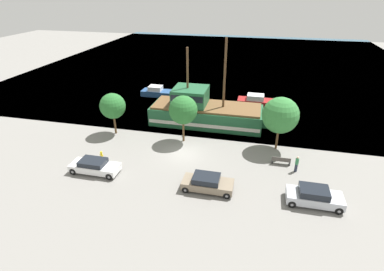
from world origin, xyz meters
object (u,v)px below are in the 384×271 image
(parked_car_curb_mid, at_px, (207,183))
(bench_promenade_east, at_px, (281,160))
(fire_hydrant, at_px, (101,154))
(parked_car_curb_rear, at_px, (95,166))
(moored_boat_dockside, at_px, (157,92))
(parked_car_curb_front, at_px, (314,196))
(moored_boat_outer, at_px, (258,101))
(pirate_ship, at_px, (205,111))
(pedestrian_walking_near, at_px, (297,164))

(parked_car_curb_mid, bearing_deg, bench_promenade_east, 41.66)
(fire_hydrant, bearing_deg, parked_car_curb_rear, -74.50)
(moored_boat_dockside, relative_size, bench_promenade_east, 2.86)
(parked_car_curb_front, bearing_deg, moored_boat_outer, 103.64)
(bench_promenade_east, bearing_deg, parked_car_curb_rear, -162.50)
(parked_car_curb_front, bearing_deg, fire_hydrant, 172.36)
(pirate_ship, bearing_deg, parked_car_curb_mid, -78.15)
(pirate_ship, distance_m, fire_hydrant, 14.21)
(parked_car_curb_front, bearing_deg, parked_car_curb_rear, 179.59)
(bench_promenade_east, bearing_deg, moored_boat_dockside, 138.01)
(pedestrian_walking_near, bearing_deg, moored_boat_outer, 103.91)
(moored_boat_outer, xyz_separation_m, parked_car_curb_front, (5.30, -21.84, 0.12))
(pirate_ship, relative_size, parked_car_curb_mid, 3.45)
(parked_car_curb_rear, height_order, bench_promenade_east, parked_car_curb_rear)
(moored_boat_dockside, xyz_separation_m, pedestrian_walking_near, (20.29, -18.04, 0.25))
(parked_car_curb_mid, distance_m, fire_hydrant, 12.13)
(pirate_ship, xyz_separation_m, pedestrian_walking_near, (10.77, -9.13, -0.81))
(pirate_ship, xyz_separation_m, moored_boat_outer, (6.52, 8.03, -1.03))
(moored_boat_dockside, distance_m, parked_car_curb_mid, 25.98)
(parked_car_curb_rear, distance_m, bench_promenade_east, 18.40)
(moored_boat_outer, bearing_deg, parked_car_curb_front, -76.36)
(fire_hydrant, bearing_deg, moored_boat_outer, 51.10)
(parked_car_curb_mid, bearing_deg, pirate_ship, 101.85)
(parked_car_curb_mid, distance_m, pedestrian_walking_near, 9.19)
(bench_promenade_east, bearing_deg, moored_boat_outer, 100.14)
(pirate_ship, bearing_deg, parked_car_curb_front, -49.44)
(moored_boat_outer, bearing_deg, parked_car_curb_rear, -124.04)
(moored_boat_dockside, height_order, fire_hydrant, moored_boat_dockside)
(moored_boat_outer, height_order, bench_promenade_east, moored_boat_outer)
(pirate_ship, relative_size, fire_hydrant, 20.16)
(parked_car_curb_front, relative_size, bench_promenade_east, 2.44)
(parked_car_curb_front, relative_size, parked_car_curb_mid, 1.00)
(pirate_ship, relative_size, moored_boat_outer, 2.54)
(pirate_ship, distance_m, moored_boat_outer, 10.40)
(parked_car_curb_mid, relative_size, parked_car_curb_rear, 0.95)
(moored_boat_outer, xyz_separation_m, fire_hydrant, (-15.39, -19.06, -0.22))
(pirate_ship, bearing_deg, bench_promenade_east, -40.83)
(fire_hydrant, xyz_separation_m, pedestrian_walking_near, (19.64, 1.90, 0.44))
(moored_boat_outer, xyz_separation_m, parked_car_curb_rear, (-14.66, -21.69, 0.06))
(parked_car_curb_front, bearing_deg, moored_boat_dockside, 133.21)
(pedestrian_walking_near, bearing_deg, parked_car_curb_rear, -166.53)
(fire_hydrant, height_order, bench_promenade_east, bench_promenade_east)
(parked_car_curb_mid, xyz_separation_m, fire_hydrant, (-11.79, 2.87, -0.29))
(parked_car_curb_mid, height_order, bench_promenade_east, parked_car_curb_mid)
(moored_boat_dockside, relative_size, parked_car_curb_front, 1.17)
(fire_hydrant, distance_m, pedestrian_walking_near, 19.73)
(pirate_ship, relative_size, parked_car_curb_rear, 3.27)
(moored_boat_outer, distance_m, bench_promenade_east, 16.42)
(pedestrian_walking_near, bearing_deg, parked_car_curb_front, -77.39)
(moored_boat_dockside, bearing_deg, moored_boat_outer, -3.11)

